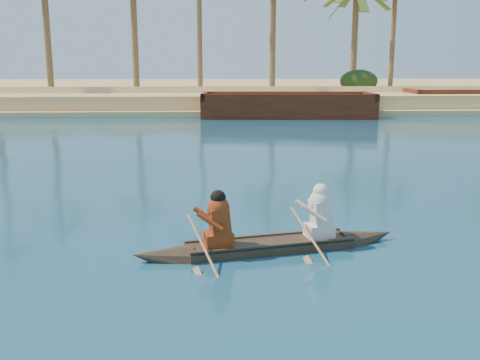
{
  "coord_description": "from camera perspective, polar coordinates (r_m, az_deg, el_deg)",
  "views": [
    {
      "loc": [
        3.33,
        -13.21,
        3.29
      ],
      "look_at": [
        3.87,
        -2.48,
        1.0
      ],
      "focal_mm": 40.0,
      "sensor_mm": 36.0,
      "label": 1
    }
  ],
  "objects": [
    {
      "name": "shrub_cluster",
      "position": [
        44.88,
        -7.25,
        9.28
      ],
      "size": [
        100.0,
        6.0,
        2.4
      ],
      "primitive_type": null,
      "color": "#213714",
      "rests_on": "ground"
    },
    {
      "name": "ground",
      "position": [
        14.01,
        -16.56,
        -2.04
      ],
      "size": [
        160.0,
        160.0,
        0.0
      ],
      "primitive_type": "plane",
      "color": "navy",
      "rests_on": "ground"
    },
    {
      "name": "canoe",
      "position": [
        9.74,
        3.22,
        -6.06
      ],
      "size": [
        4.98,
        1.7,
        1.36
      ],
      "rotation": [
        0.0,
        0.0,
        0.22
      ],
      "color": "#3E3321",
      "rests_on": "ground"
    },
    {
      "name": "barge_mid",
      "position": [
        35.64,
        5.06,
        7.76
      ],
      "size": [
        11.37,
        4.33,
        1.86
      ],
      "rotation": [
        0.0,
        0.0,
        -0.05
      ],
      "color": "#5E2914",
      "rests_on": "ground"
    },
    {
      "name": "palm_grove",
      "position": [
        48.55,
        -7.16,
        17.53
      ],
      "size": [
        110.0,
        14.0,
        16.0
      ],
      "primitive_type": null,
      "color": "#40551E",
      "rests_on": "ground"
    },
    {
      "name": "sandy_embankment",
      "position": [
        60.25,
        -6.15,
        9.35
      ],
      "size": [
        150.0,
        51.0,
        1.5
      ],
      "color": "#DDC27D",
      "rests_on": "ground"
    }
  ]
}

